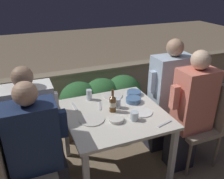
{
  "coord_description": "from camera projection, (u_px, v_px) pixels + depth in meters",
  "views": [
    {
      "loc": [
        -0.78,
        -1.87,
        1.93
      ],
      "look_at": [
        0.0,
        0.07,
        0.95
      ],
      "focal_mm": 38.0,
      "sensor_mm": 36.0,
      "label": 1
    }
  ],
  "objects": [
    {
      "name": "chair_left_near",
      "position": [
        14.0,
        161.0,
        1.93
      ],
      "size": [
        0.44,
        0.43,
        0.97
      ],
      "color": "gray",
      "rests_on": "ground_plane"
    },
    {
      "name": "glass_cup_0",
      "position": [
        134.0,
        116.0,
        2.2
      ],
      "size": [
        0.08,
        0.08,
        0.09
      ],
      "color": "silver",
      "rests_on": "dining_table"
    },
    {
      "name": "bowl_0",
      "position": [
        134.0,
        93.0,
        2.69
      ],
      "size": [
        0.16,
        0.16,
        0.04
      ],
      "color": "#4C709E",
      "rests_on": "dining_table"
    },
    {
      "name": "plate_1",
      "position": [
        92.0,
        119.0,
        2.22
      ],
      "size": [
        0.24,
        0.24,
        0.01
      ],
      "color": "silver",
      "rests_on": "dining_table"
    },
    {
      "name": "ground_plane",
      "position": [
        114.0,
        169.0,
        2.65
      ],
      "size": [
        16.0,
        16.0,
        0.0
      ],
      "primitive_type": "plane",
      "color": "#847056"
    },
    {
      "name": "parapet_wall",
      "position": [
        81.0,
        92.0,
        3.61
      ],
      "size": [
        9.0,
        0.18,
        0.71
      ],
      "color": "gray",
      "rests_on": "ground_plane"
    },
    {
      "name": "bowl_1",
      "position": [
        133.0,
        100.0,
        2.53
      ],
      "size": [
        0.16,
        0.16,
        0.05
      ],
      "color": "#4C709E",
      "rests_on": "dining_table"
    },
    {
      "name": "person_blue_shirt",
      "position": [
        167.0,
        96.0,
        2.78
      ],
      "size": [
        0.51,
        0.26,
        1.36
      ],
      "color": "#282833",
      "rests_on": "ground_plane"
    },
    {
      "name": "planter_hedge",
      "position": [
        102.0,
        102.0,
        3.22
      ],
      "size": [
        1.14,
        0.47,
        0.74
      ],
      "color": "brown",
      "rests_on": "ground_plane"
    },
    {
      "name": "person_coral_top",
      "position": [
        190.0,
        112.0,
        2.47
      ],
      "size": [
        0.47,
        0.26,
        1.33
      ],
      "color": "#282833",
      "rests_on": "ground_plane"
    },
    {
      "name": "chair_right_far",
      "position": [
        181.0,
        101.0,
        2.89
      ],
      "size": [
        0.44,
        0.43,
        0.97
      ],
      "color": "gray",
      "rests_on": "ground_plane"
    },
    {
      "name": "chair_left_far",
      "position": [
        13.0,
        136.0,
        2.24
      ],
      "size": [
        0.44,
        0.43,
        0.97
      ],
      "color": "gray",
      "rests_on": "ground_plane"
    },
    {
      "name": "beer_bottle",
      "position": [
        113.0,
        103.0,
        2.32
      ],
      "size": [
        0.07,
        0.07,
        0.24
      ],
      "color": "brown",
      "rests_on": "dining_table"
    },
    {
      "name": "person_white_polo",
      "position": [
        35.0,
        127.0,
        2.29
      ],
      "size": [
        0.52,
        0.26,
        1.25
      ],
      "color": "#282833",
      "rests_on": "ground_plane"
    },
    {
      "name": "chair_right_near",
      "position": [
        204.0,
        116.0,
        2.58
      ],
      "size": [
        0.44,
        0.43,
        0.97
      ],
      "color": "gray",
      "rests_on": "ground_plane"
    },
    {
      "name": "glass_cup_2",
      "position": [
        89.0,
        95.0,
        2.57
      ],
      "size": [
        0.06,
        0.06,
        0.12
      ],
      "color": "silver",
      "rests_on": "dining_table"
    },
    {
      "name": "person_navy_jumper",
      "position": [
        39.0,
        150.0,
        1.98
      ],
      "size": [
        0.49,
        0.26,
        1.26
      ],
      "color": "#282833",
      "rests_on": "ground_plane"
    },
    {
      "name": "dining_table",
      "position": [
        115.0,
        120.0,
        2.38
      ],
      "size": [
        0.96,
        0.95,
        0.73
      ],
      "color": "silver",
      "rests_on": "ground_plane"
    },
    {
      "name": "glass_cup_1",
      "position": [
        117.0,
        103.0,
        2.41
      ],
      "size": [
        0.07,
        0.07,
        0.1
      ],
      "color": "silver",
      "rests_on": "dining_table"
    },
    {
      "name": "fork_2",
      "position": [
        165.0,
        124.0,
        2.15
      ],
      "size": [
        0.17,
        0.06,
        0.01
      ],
      "color": "silver",
      "rests_on": "dining_table"
    },
    {
      "name": "fork_1",
      "position": [
        75.0,
        107.0,
        2.44
      ],
      "size": [
        0.03,
        0.17,
        0.01
      ],
      "color": "silver",
      "rests_on": "dining_table"
    },
    {
      "name": "plate_2",
      "position": [
        113.0,
        96.0,
        2.66
      ],
      "size": [
        0.21,
        0.21,
        0.01
      ],
      "color": "silver",
      "rests_on": "dining_table"
    },
    {
      "name": "plate_0",
      "position": [
        142.0,
        112.0,
        2.34
      ],
      "size": [
        0.2,
        0.2,
        0.01
      ],
      "color": "white",
      "rests_on": "dining_table"
    },
    {
      "name": "bowl_2",
      "position": [
        116.0,
        119.0,
        2.19
      ],
      "size": [
        0.14,
        0.14,
        0.03
      ],
      "color": "silver",
      "rests_on": "dining_table"
    },
    {
      "name": "fork_0",
      "position": [
        100.0,
        106.0,
        2.45
      ],
      "size": [
        0.07,
        0.17,
        0.01
      ],
      "color": "silver",
      "rests_on": "dining_table"
    }
  ]
}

